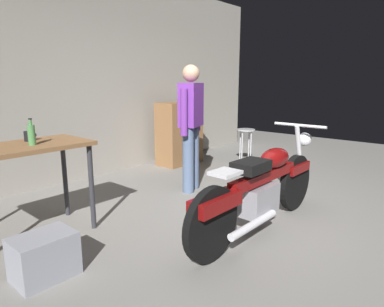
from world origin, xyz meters
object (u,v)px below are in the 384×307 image
(motorcycle, at_px, (262,187))
(mug_black_matte, at_px, (29,136))
(person_standing, at_px, (191,123))
(wooden_dresser, at_px, (179,133))
(bottle, at_px, (31,134))
(storage_bin, at_px, (44,256))
(shop_stool, at_px, (246,137))

(motorcycle, height_order, mug_black_matte, same)
(person_standing, bearing_deg, mug_black_matte, -30.32)
(wooden_dresser, bearing_deg, bottle, -161.04)
(wooden_dresser, xyz_separation_m, storage_bin, (-3.32, -1.72, -0.38))
(mug_black_matte, bearing_deg, shop_stool, -2.19)
(storage_bin, relative_size, mug_black_matte, 3.77)
(person_standing, distance_m, wooden_dresser, 1.58)
(motorcycle, relative_size, bottle, 9.09)
(motorcycle, xyz_separation_m, person_standing, (0.49, 1.36, 0.48))
(motorcycle, bearing_deg, mug_black_matte, 130.78)
(bottle, bearing_deg, storage_bin, -112.98)
(shop_stool, distance_m, wooden_dresser, 1.18)
(mug_black_matte, bearing_deg, motorcycle, -49.61)
(storage_bin, bearing_deg, bottle, 67.02)
(person_standing, height_order, bottle, person_standing)
(person_standing, bearing_deg, bottle, -23.65)
(shop_stool, bearing_deg, storage_bin, -169.21)
(motorcycle, xyz_separation_m, wooden_dresser, (1.50, 2.53, 0.10))
(storage_bin, bearing_deg, shop_stool, 10.79)
(mug_black_matte, xyz_separation_m, bottle, (-0.07, -0.23, 0.05))
(storage_bin, bearing_deg, person_standing, 13.51)
(motorcycle, height_order, bottle, bottle)
(storage_bin, xyz_separation_m, mug_black_matte, (0.36, 0.90, 0.78))
(shop_stool, bearing_deg, bottle, -178.66)
(person_standing, height_order, storage_bin, person_standing)
(motorcycle, distance_m, person_standing, 1.53)
(wooden_dresser, xyz_separation_m, mug_black_matte, (-2.96, -0.81, 0.40))
(mug_black_matte, bearing_deg, person_standing, -10.12)
(wooden_dresser, bearing_deg, mug_black_matte, -164.62)
(person_standing, distance_m, storage_bin, 2.49)
(motorcycle, height_order, person_standing, person_standing)
(wooden_dresser, relative_size, bottle, 4.56)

